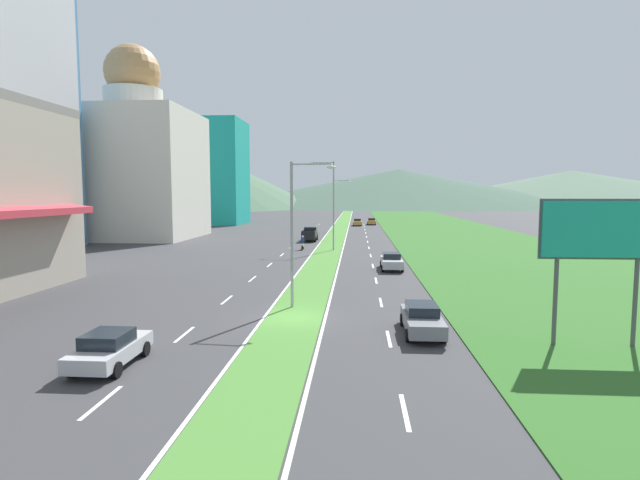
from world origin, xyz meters
The scene contains 47 objects.
ground_plane centered at (0.00, 0.00, 0.00)m, with size 600.00×600.00×0.00m, color #38383A.
grass_median centered at (0.00, 60.00, 0.03)m, with size 3.20×240.00×0.06m, color #477F33.
grass_verge_right centered at (20.60, 60.00, 0.03)m, with size 24.00×240.00×0.06m, color #2D6023.
lane_dash_left_1 centered at (-5.10, -11.81, 0.01)m, with size 0.16×2.80×0.01m, color silver.
lane_dash_left_2 centered at (-5.10, -3.62, 0.01)m, with size 0.16×2.80×0.01m, color silver.
lane_dash_left_3 centered at (-5.10, 4.57, 0.01)m, with size 0.16×2.80×0.01m, color silver.
lane_dash_left_4 centered at (-5.10, 12.76, 0.01)m, with size 0.16×2.80×0.01m, color silver.
lane_dash_left_5 centered at (-5.10, 20.95, 0.01)m, with size 0.16×2.80×0.01m, color silver.
lane_dash_left_6 centered at (-5.10, 29.14, 0.01)m, with size 0.16×2.80×0.01m, color silver.
lane_dash_left_7 centered at (-5.10, 37.33, 0.01)m, with size 0.16×2.80×0.01m, color silver.
lane_dash_left_8 centered at (-5.10, 45.52, 0.01)m, with size 0.16×2.80×0.01m, color silver.
lane_dash_left_9 centered at (-5.10, 53.71, 0.01)m, with size 0.16×2.80×0.01m, color silver.
lane_dash_left_10 centered at (-5.10, 61.90, 0.01)m, with size 0.16×2.80×0.01m, color silver.
lane_dash_left_11 centered at (-5.10, 70.09, 0.01)m, with size 0.16×2.80×0.01m, color silver.
lane_dash_left_12 centered at (-5.10, 78.27, 0.01)m, with size 0.16×2.80×0.01m, color silver.
lane_dash_left_13 centered at (-5.10, 86.46, 0.01)m, with size 0.16×2.80×0.01m, color silver.
lane_dash_right_1 centered at (5.10, -11.81, 0.01)m, with size 0.16×2.80×0.01m, color silver.
lane_dash_right_2 centered at (5.10, -3.62, 0.01)m, with size 0.16×2.80×0.01m, color silver.
lane_dash_right_3 centered at (5.10, 4.57, 0.01)m, with size 0.16×2.80×0.01m, color silver.
lane_dash_right_4 centered at (5.10, 12.76, 0.01)m, with size 0.16×2.80×0.01m, color silver.
lane_dash_right_5 centered at (5.10, 20.95, 0.01)m, with size 0.16×2.80×0.01m, color silver.
lane_dash_right_6 centered at (5.10, 29.14, 0.01)m, with size 0.16×2.80×0.01m, color silver.
lane_dash_right_7 centered at (5.10, 37.33, 0.01)m, with size 0.16×2.80×0.01m, color silver.
lane_dash_right_8 centered at (5.10, 45.52, 0.01)m, with size 0.16×2.80×0.01m, color silver.
lane_dash_right_9 centered at (5.10, 53.71, 0.01)m, with size 0.16×2.80×0.01m, color silver.
lane_dash_right_10 centered at (5.10, 61.90, 0.01)m, with size 0.16×2.80×0.01m, color silver.
lane_dash_right_11 centered at (5.10, 70.09, 0.01)m, with size 0.16×2.80×0.01m, color silver.
lane_dash_right_12 centered at (5.10, 78.27, 0.01)m, with size 0.16×2.80×0.01m, color silver.
lane_dash_right_13 centered at (5.10, 86.46, 0.01)m, with size 0.16×2.80×0.01m, color silver.
edge_line_median_left centered at (-1.75, 60.00, 0.01)m, with size 0.16×240.00×0.01m, color silver.
edge_line_median_right centered at (1.75, 60.00, 0.01)m, with size 0.16×240.00×0.01m, color silver.
domed_building centered at (-31.58, 49.88, 11.62)m, with size 18.54×18.54×30.10m.
midrise_colored centered at (-29.92, 86.28, 11.86)m, with size 14.60×14.60×23.71m, color teal.
hill_far_left centered at (-108.66, 223.08, 22.09)m, with size 186.78×186.78×44.19m, color #47664C.
hill_far_center centered at (28.74, 279.55, 10.84)m, with size 221.11×221.11×21.69m, color #3D5647.
hill_far_right centered at (136.40, 295.51, 10.63)m, with size 218.35×218.35×21.27m, color #516B56.
street_lamp_near centered at (-0.15, 2.60, 5.17)m, with size 2.79×0.45×8.97m.
street_lamp_mid centered at (0.32, 33.90, 6.24)m, with size 3.14×0.33×10.98m.
street_lamp_far centered at (-0.45, 65.16, 5.53)m, with size 3.21×0.37×9.60m.
billboard_roadside centered at (14.46, -4.16, 5.13)m, with size 5.26×0.28×6.83m.
car_0 centered at (3.62, 82.20, 0.79)m, with size 1.91×4.53×1.54m.
car_1 centered at (-6.56, -8.34, 0.74)m, with size 2.02×4.23×1.46m.
car_2 centered at (6.84, 86.08, 0.76)m, with size 1.89×4.66×1.50m.
car_3 centered at (6.82, -2.55, 0.76)m, with size 1.91×4.80×1.49m.
car_4 centered at (6.75, 18.83, 0.79)m, with size 1.99×4.72×1.55m.
pickup_truck_0 centered at (-3.49, 46.45, 0.98)m, with size 2.18×5.40×2.00m.
motorcycle_rider centered at (-3.27, 34.48, 0.75)m, with size 0.36×2.00×1.80m.
Camera 1 is at (3.51, -27.55, 7.07)m, focal length 28.02 mm.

